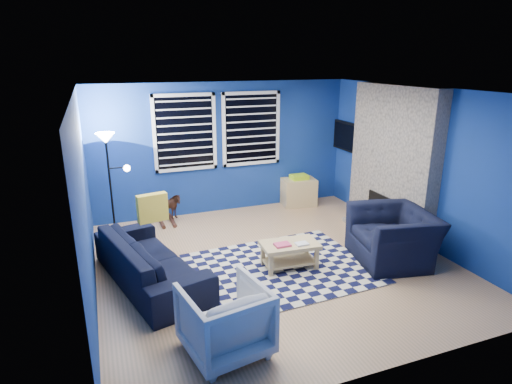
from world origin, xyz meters
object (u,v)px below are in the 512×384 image
sofa (150,260)px  cabinet (299,192)px  coffee_table (290,250)px  rocking_horse (166,207)px  armchair_bent (225,320)px  floor_lamp (108,153)px  tv (348,137)px  armchair_big (393,236)px

sofa → cabinet: 3.93m
sofa → coffee_table: 1.94m
rocking_horse → coffee_table: size_ratio=0.69×
sofa → armchair_bent: armchair_bent is taller
coffee_table → floor_lamp: (-2.26, 2.06, 1.18)m
tv → floor_lamp: (-4.58, -0.17, 0.06)m
armchair_bent → rocking_horse: bearing=-100.4°
cabinet → coffee_table: bearing=-112.0°
armchair_big → coffee_table: size_ratio=1.41×
tv → armchair_big: size_ratio=0.84×
armchair_big → armchair_bent: size_ratio=1.45×
sofa → floor_lamp: bearing=-3.3°
cabinet → floor_lamp: bearing=-166.6°
floor_lamp → armchair_bent: bearing=-76.2°
rocking_horse → cabinet: bearing=-68.1°
sofa → floor_lamp: 2.12m
cabinet → floor_lamp: (-3.63, -0.40, 1.17)m
armchair_bent → cabinet: size_ratio=1.15×
rocking_horse → sofa: bearing=-173.9°
tv → coffee_table: size_ratio=1.18×
armchair_bent → rocking_horse: armchair_bent is taller
coffee_table → cabinet: cabinet is taller
coffee_table → cabinet: size_ratio=1.18×
rocking_horse → armchair_bent: bearing=-159.7°
sofa → armchair_bent: size_ratio=2.68×
cabinet → sofa: bearing=-139.6°
sofa → floor_lamp: (-0.34, 1.76, 1.14)m
armchair_big → armchair_bent: armchair_big is taller
sofa → rocking_horse: sofa is taller
sofa → armchair_big: 3.51m
sofa → rocking_horse: (0.56, 2.12, -0.00)m
sofa → cabinet: cabinet is taller
floor_lamp → coffee_table: bearing=-42.3°
coffee_table → armchair_big: bearing=-11.6°
coffee_table → tv: bearing=43.9°
coffee_table → rocking_horse: bearing=119.4°
sofa → cabinet: bearing=-71.0°
armchair_bent → cabinet: 4.79m
sofa → armchair_bent: bearing=-177.8°
cabinet → armchair_big: bearing=-79.5°
armchair_bent → sofa: bearing=-83.2°
rocking_horse → floor_lamp: (-0.90, -0.36, 1.14)m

